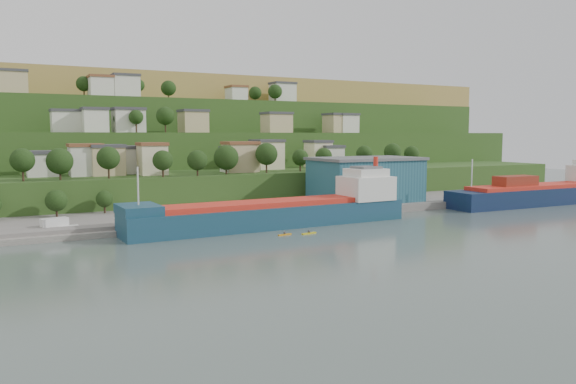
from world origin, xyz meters
TOP-DOWN VIEW (x-y plane):
  - ground at (0.00, 0.00)m, footprint 500.00×500.00m
  - quay at (20.00, 28.00)m, footprint 220.00×26.00m
  - pebble_beach at (-55.00, 22.00)m, footprint 40.00×18.00m
  - hillside at (0.00, 168.70)m, footprint 360.00×210.66m
  - cargo_ship_near at (-0.65, 9.95)m, footprint 69.24×12.76m
  - cargo_ship_far at (91.41, 9.72)m, footprint 66.96×12.96m
  - warehouse at (36.04, 27.32)m, footprint 31.16×19.27m
  - caravan at (-48.74, 21.07)m, footprint 5.82×3.55m
  - dinghy at (-46.07, 20.46)m, footprint 4.18×1.76m
  - kayak_orange at (-5.26, -1.21)m, footprint 3.28×0.97m
  - kayak_yellow at (0.05, -2.35)m, footprint 3.66×1.16m

SIDE VIEW (x-z plane):
  - ground at x=0.00m, z-range 0.00..0.00m
  - quay at x=20.00m, z-range -2.00..2.00m
  - pebble_beach at x=-55.00m, z-range -1.20..1.20m
  - hillside at x=0.00m, z-range -47.92..48.08m
  - kayak_orange at x=-5.26m, z-range -0.17..0.64m
  - kayak_yellow at x=0.05m, z-range -0.18..0.72m
  - dinghy at x=-46.07m, z-range 1.20..2.02m
  - caravan at x=-48.74m, z-range 1.20..3.73m
  - cargo_ship_near at x=-0.65m, z-range -6.03..11.70m
  - cargo_ship_far at x=91.41m, z-range -6.20..11.92m
  - warehouse at x=36.04m, z-range 2.03..14.83m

